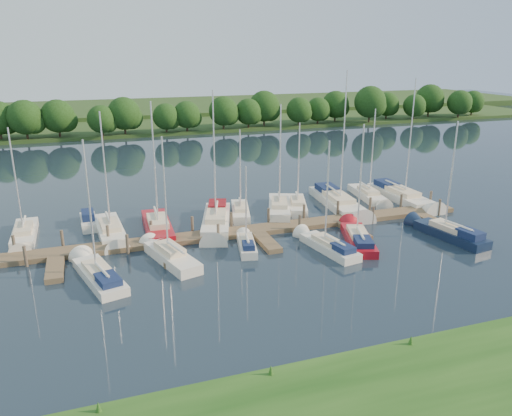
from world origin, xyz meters
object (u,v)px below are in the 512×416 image
object	(u,v)px
motorboat	(89,221)
sailboat_s_2	(247,245)
dock	(258,233)
sailboat_n_0	(24,236)
sailboat_n_5	(241,212)

from	to	relation	value
motorboat	sailboat_s_2	bearing A→B (deg)	137.32
dock	motorboat	distance (m)	15.39
sailboat_n_0	sailboat_s_2	size ratio (longest dim) A/B	1.40
motorboat	sailboat_n_5	world-z (taller)	sailboat_n_5
dock	sailboat_n_5	xyz separation A→B (m)	(0.21, 5.55, 0.07)
dock	sailboat_n_0	xyz separation A→B (m)	(-18.65, 5.51, 0.08)
sailboat_n_0	motorboat	bearing A→B (deg)	-160.88
motorboat	sailboat_n_5	size ratio (longest dim) A/B	0.54
dock	sailboat_s_2	world-z (taller)	sailboat_s_2
motorboat	sailboat_n_5	xyz separation A→B (m)	(13.72, -1.81, -0.06)
sailboat_n_5	sailboat_s_2	distance (m)	8.40
motorboat	sailboat_n_5	bearing A→B (deg)	170.25
sailboat_n_0	sailboat_s_2	xyz separation A→B (m)	(16.83, -8.12, 0.04)
sailboat_n_0	sailboat_s_2	distance (m)	18.69
sailboat_n_0	dock	bearing A→B (deg)	162.89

